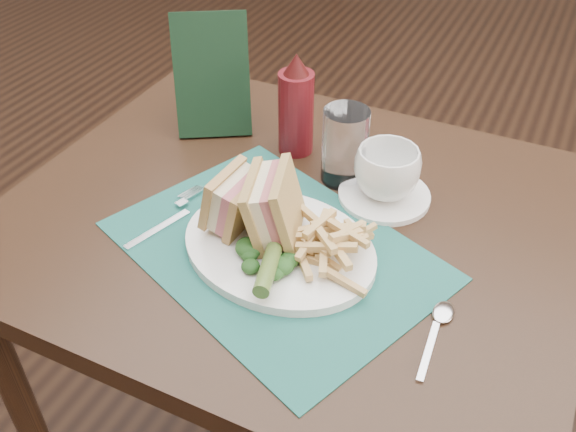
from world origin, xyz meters
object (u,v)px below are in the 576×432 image
object	(u,v)px
table_main	(292,361)
check_presenter	(212,76)
placemat	(275,250)
sandwich_half_b	(259,204)
saucer	(384,196)
plate	(279,247)
ketchup_bottle	(296,104)
coffee_cup	(387,172)
sandwich_half_a	(223,196)
drinking_glass	(345,146)

from	to	relation	value
table_main	check_presenter	world-z (taller)	check_presenter
placemat	sandwich_half_b	distance (m)	0.08
sandwich_half_b	saucer	world-z (taller)	sandwich_half_b
placemat	sandwich_half_b	world-z (taller)	sandwich_half_b
table_main	check_presenter	size ratio (longest dim) A/B	4.05
placemat	plate	bearing A→B (deg)	1.05
ketchup_bottle	check_presenter	bearing A→B (deg)	178.56
saucer	check_presenter	xyz separation A→B (m)	(-0.36, 0.07, 0.10)
table_main	ketchup_bottle	xyz separation A→B (m)	(-0.07, 0.17, 0.47)
check_presenter	sandwich_half_b	bearing A→B (deg)	-78.73
coffee_cup	plate	bearing A→B (deg)	-116.46
sandwich_half_b	check_presenter	world-z (taller)	check_presenter
plate	sandwich_half_a	distance (m)	0.11
table_main	ketchup_bottle	world-z (taller)	ketchup_bottle
sandwich_half_a	saucer	bearing A→B (deg)	46.12
placemat	ketchup_bottle	xyz separation A→B (m)	(-0.09, 0.26, 0.09)
drinking_glass	saucer	bearing A→B (deg)	-15.48
ketchup_bottle	sandwich_half_a	bearing A→B (deg)	-90.59
sandwich_half_a	check_presenter	distance (m)	0.31
plate	sandwich_half_a	size ratio (longest dim) A/B	3.21
sandwich_half_b	drinking_glass	distance (m)	0.21
table_main	placemat	world-z (taller)	placemat
sandwich_half_b	coffee_cup	world-z (taller)	sandwich_half_b
ketchup_bottle	coffee_cup	bearing A→B (deg)	-19.71
ketchup_bottle	table_main	bearing A→B (deg)	-66.30
saucer	ketchup_bottle	distance (m)	0.22
sandwich_half_a	drinking_glass	xyz separation A→B (m)	(0.11, 0.20, 0.00)
saucer	sandwich_half_b	bearing A→B (deg)	-125.31
table_main	plate	bearing A→B (deg)	-76.44
check_presenter	drinking_glass	bearing A→B (deg)	-40.81
placemat	sandwich_half_a	bearing A→B (deg)	172.72
placemat	drinking_glass	distance (m)	0.23
coffee_cup	saucer	bearing A→B (deg)	180.00
sandwich_half_a	saucer	distance (m)	0.27
sandwich_half_b	table_main	bearing A→B (deg)	65.64
plate	saucer	xyz separation A→B (m)	(0.10, 0.19, -0.00)
plate	drinking_glass	world-z (taller)	drinking_glass
drinking_glass	check_presenter	world-z (taller)	check_presenter
placemat	plate	xyz separation A→B (m)	(0.01, 0.00, 0.01)
table_main	coffee_cup	bearing A→B (deg)	39.42
coffee_cup	check_presenter	bearing A→B (deg)	168.58
table_main	plate	xyz separation A→B (m)	(0.02, -0.10, 0.38)
table_main	ketchup_bottle	bearing A→B (deg)	113.70
ketchup_bottle	check_presenter	distance (m)	0.17
drinking_glass	ketchup_bottle	world-z (taller)	ketchup_bottle
plate	coffee_cup	distance (m)	0.22
coffee_cup	sandwich_half_a	bearing A→B (deg)	-137.02
placemat	coffee_cup	distance (m)	0.22
sandwich_half_a	table_main	bearing A→B (deg)	50.97
sandwich_half_b	check_presenter	size ratio (longest dim) A/B	0.50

